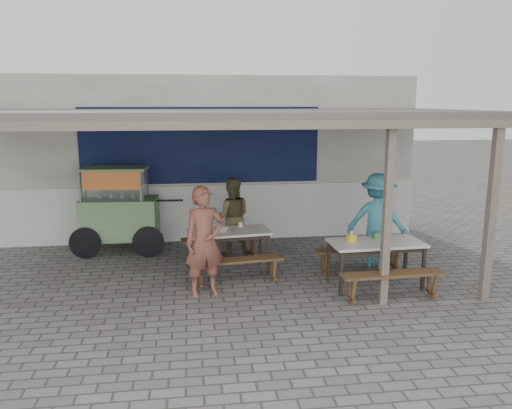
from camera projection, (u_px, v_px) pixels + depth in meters
The scene contains 17 objects.
ground at pixel (221, 289), 8.02m from camera, with size 60.00×60.00×0.00m, color #67635D.
back_wall at pixel (210, 158), 11.15m from camera, with size 9.00×1.28×3.50m.
warung_roof at pixel (217, 116), 8.35m from camera, with size 9.00×4.21×2.81m.
table_left at pixel (229, 235), 8.69m from camera, with size 1.48×0.84×0.75m.
bench_left_street at pixel (237, 266), 8.10m from camera, with size 1.53×0.45×0.45m.
bench_left_wall at pixel (222, 243), 9.41m from camera, with size 1.53×0.45×0.45m.
table_right at pixel (376, 246), 8.01m from camera, with size 1.51×0.79×0.75m.
bench_right_street at pixel (393, 280), 7.44m from camera, with size 1.59×0.34×0.45m.
bench_right_wall at pixel (360, 254), 8.70m from camera, with size 1.59×0.34×0.45m.
vendor_cart at pixel (118, 207), 9.82m from camera, with size 2.18×0.93×1.70m.
patron_street_side at pixel (205, 242), 7.60m from camera, with size 0.63×0.41×1.71m, color brown.
patron_wall_side at pixel (232, 217), 9.68m from camera, with size 0.74×0.58×1.53m, color brown.
patron_right_table at pixel (377, 220), 8.99m from camera, with size 1.10×0.63×1.71m, color teal.
tissue_box at pixel (351, 238), 7.99m from camera, with size 0.12×0.12×0.12m, color yellow.
donation_box at pixel (378, 235), 8.17m from camera, with size 0.16×0.11×0.11m, color #367B3E.
condiment_jar at pixel (241, 224), 8.96m from camera, with size 0.07×0.07×0.08m, color silver.
condiment_bowl at pixel (223, 230), 8.64m from camera, with size 0.20×0.20×0.05m, color silver.
Camera 1 is at (-0.45, -7.59, 2.94)m, focal length 35.00 mm.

